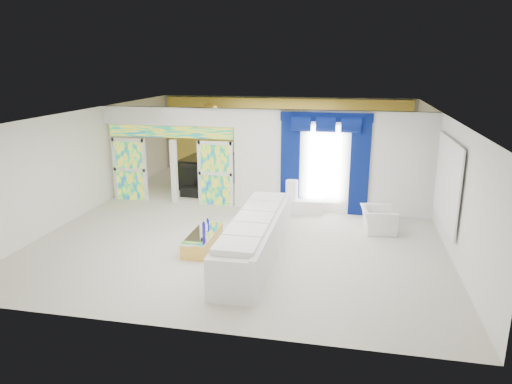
% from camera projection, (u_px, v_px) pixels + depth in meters
% --- Properties ---
extents(floor, '(12.00, 12.00, 0.00)m').
position_uv_depth(floor, '(254.00, 217.00, 13.55)').
color(floor, '#B7AF9E').
rests_on(floor, ground).
extents(dividing_wall, '(5.70, 0.18, 3.00)m').
position_uv_depth(dividing_wall, '(333.00, 162.00, 13.67)').
color(dividing_wall, white).
rests_on(dividing_wall, ground).
extents(dividing_header, '(4.30, 0.18, 0.55)m').
position_uv_depth(dividing_header, '(169.00, 116.00, 14.32)').
color(dividing_header, white).
rests_on(dividing_header, dividing_wall).
extents(stained_panel_left, '(0.95, 0.04, 2.00)m').
position_uv_depth(stained_panel_left, '(130.00, 169.00, 15.05)').
color(stained_panel_left, '#994C3F').
rests_on(stained_panel_left, ground).
extents(stained_panel_right, '(0.95, 0.04, 2.00)m').
position_uv_depth(stained_panel_right, '(216.00, 174.00, 14.50)').
color(stained_panel_right, '#994C3F').
rests_on(stained_panel_right, ground).
extents(stained_transom, '(4.00, 0.05, 0.35)m').
position_uv_depth(stained_transom, '(170.00, 132.00, 14.44)').
color(stained_transom, '#994C3F').
rests_on(stained_transom, dividing_header).
extents(window_pane, '(1.00, 0.02, 2.30)m').
position_uv_depth(window_pane, '(325.00, 164.00, 13.64)').
color(window_pane, white).
rests_on(window_pane, dividing_wall).
extents(blue_drape_left, '(0.55, 0.10, 2.80)m').
position_uv_depth(blue_drape_left, '(290.00, 165.00, 13.82)').
color(blue_drape_left, '#031040').
rests_on(blue_drape_left, ground).
extents(blue_drape_right, '(0.55, 0.10, 2.80)m').
position_uv_depth(blue_drape_right, '(360.00, 168.00, 13.43)').
color(blue_drape_right, '#031040').
rests_on(blue_drape_right, ground).
extents(blue_pelmet, '(2.60, 0.12, 0.25)m').
position_uv_depth(blue_pelmet, '(326.00, 117.00, 13.25)').
color(blue_pelmet, '#031040').
rests_on(blue_pelmet, dividing_wall).
extents(wall_mirror, '(0.04, 2.70, 1.90)m').
position_uv_depth(wall_mirror, '(448.00, 182.00, 11.23)').
color(wall_mirror, white).
rests_on(wall_mirror, ground).
extents(gold_curtains, '(9.70, 0.12, 2.90)m').
position_uv_depth(gold_curtains, '(284.00, 135.00, 18.72)').
color(gold_curtains, gold).
rests_on(gold_curtains, ground).
extents(white_sofa, '(0.99, 4.54, 0.86)m').
position_uv_depth(white_sofa, '(256.00, 239.00, 10.68)').
color(white_sofa, silver).
rests_on(white_sofa, ground).
extents(coffee_table, '(0.55, 1.64, 0.36)m').
position_uv_depth(coffee_table, '(203.00, 241.00, 11.29)').
color(coffee_table, gold).
rests_on(coffee_table, ground).
extents(console_table, '(1.25, 0.49, 0.41)m').
position_uv_depth(console_table, '(302.00, 207.00, 13.87)').
color(console_table, white).
rests_on(console_table, ground).
extents(table_lamp, '(0.36, 0.36, 0.58)m').
position_uv_depth(table_lamp, '(292.00, 190.00, 13.79)').
color(table_lamp, white).
rests_on(table_lamp, console_table).
extents(armchair, '(0.96, 1.07, 0.63)m').
position_uv_depth(armchair, '(378.00, 220.00, 12.37)').
color(armchair, silver).
rests_on(armchair, ground).
extents(grand_piano, '(1.75, 2.20, 1.04)m').
position_uv_depth(grand_piano, '(210.00, 171.00, 17.02)').
color(grand_piano, black).
rests_on(grand_piano, ground).
extents(piano_bench, '(0.99, 0.46, 0.32)m').
position_uv_depth(piano_bench, '(196.00, 192.00, 15.60)').
color(piano_bench, black).
rests_on(piano_bench, ground).
extents(tv_console, '(0.66, 0.62, 0.86)m').
position_uv_depth(tv_console, '(136.00, 178.00, 16.34)').
color(tv_console, tan).
rests_on(tv_console, ground).
extents(chandelier, '(0.60, 0.60, 0.60)m').
position_uv_depth(chandelier, '(210.00, 111.00, 16.50)').
color(chandelier, gold).
rests_on(chandelier, ceiling).
extents(decanters, '(0.20, 0.68, 0.29)m').
position_uv_depth(decanters, '(205.00, 227.00, 11.41)').
color(decanters, '#151892').
rests_on(decanters, coffee_table).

